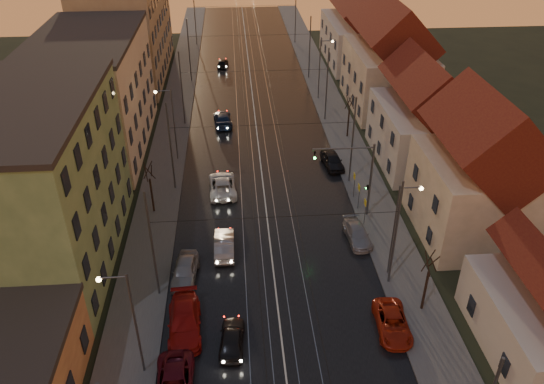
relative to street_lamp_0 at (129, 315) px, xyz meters
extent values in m
cube|color=black|center=(9.10, 38.00, -4.87)|extent=(16.00, 120.00, 0.04)
cube|color=#4C4C4C|center=(-0.90, 38.00, -4.81)|extent=(4.00, 120.00, 0.15)
cube|color=#4C4C4C|center=(19.10, 38.00, -4.81)|extent=(4.00, 120.00, 0.15)
cube|color=gray|center=(6.90, 38.00, -4.83)|extent=(0.06, 120.00, 0.03)
cube|color=gray|center=(8.33, 38.00, -4.83)|extent=(0.06, 120.00, 0.03)
cube|color=gray|center=(9.87, 38.00, -4.83)|extent=(0.06, 120.00, 0.03)
cube|color=gray|center=(11.30, 38.00, -4.83)|extent=(0.06, 120.00, 0.03)
cube|color=#5E8252|center=(-8.40, 12.00, 1.61)|extent=(10.00, 18.00, 13.00)
cube|color=beige|center=(-8.40, 32.00, 1.11)|extent=(10.00, 20.00, 12.00)
cube|color=#91795E|center=(-8.40, 56.00, 2.11)|extent=(10.00, 24.00, 14.00)
cube|color=#BCAE91|center=(26.10, 13.00, -1.39)|extent=(8.50, 10.00, 7.00)
pyramid|color=#501412|center=(26.10, 13.00, 4.01)|extent=(8.67, 10.20, 3.80)
cube|color=beige|center=(26.10, 26.00, -1.89)|extent=(9.00, 12.00, 6.00)
pyramid|color=#501412|center=(26.10, 26.00, 2.71)|extent=(9.18, 12.24, 3.20)
cube|color=#BCAE91|center=(26.10, 41.00, -1.14)|extent=(9.00, 14.00, 7.50)
pyramid|color=#501412|center=(26.10, 41.00, 4.61)|extent=(9.18, 14.28, 4.00)
cube|color=beige|center=(26.10, 59.00, -1.64)|extent=(9.00, 16.00, 6.50)
pyramid|color=#501412|center=(26.10, 59.00, 3.36)|extent=(9.18, 16.32, 3.50)
cylinder|color=#595B60|center=(0.50, 7.00, -0.39)|extent=(0.16, 0.16, 9.00)
cylinder|color=#595B60|center=(17.70, 7.00, -0.39)|extent=(0.16, 0.16, 9.00)
cylinder|color=#595B60|center=(0.50, 22.00, -0.39)|extent=(0.16, 0.16, 9.00)
cylinder|color=#595B60|center=(17.70, 22.00, -0.39)|extent=(0.16, 0.16, 9.00)
cylinder|color=#595B60|center=(0.50, 37.00, -0.39)|extent=(0.16, 0.16, 9.00)
cylinder|color=#595B60|center=(17.70, 37.00, -0.39)|extent=(0.16, 0.16, 9.00)
cylinder|color=#595B60|center=(0.50, 52.00, -0.39)|extent=(0.16, 0.16, 9.00)
cylinder|color=#595B60|center=(17.70, 52.00, -0.39)|extent=(0.16, 0.16, 9.00)
cylinder|color=#595B60|center=(0.50, 70.00, -0.39)|extent=(0.16, 0.16, 9.00)
cylinder|color=#595B60|center=(17.70, 70.00, -0.39)|extent=(0.16, 0.16, 9.00)
cylinder|color=#595B60|center=(0.30, 0.00, -0.89)|extent=(0.14, 0.14, 8.00)
cylinder|color=#595B60|center=(-0.50, 0.00, 2.91)|extent=(1.60, 0.10, 0.10)
sphere|color=#FFD88C|center=(-1.22, 0.00, 2.81)|extent=(0.32, 0.32, 0.32)
cylinder|color=#595B60|center=(17.90, 8.00, -0.89)|extent=(0.14, 0.14, 8.00)
cylinder|color=#595B60|center=(18.70, 8.00, 2.91)|extent=(1.60, 0.10, 0.10)
sphere|color=#FFD88C|center=(19.42, 8.00, 2.81)|extent=(0.32, 0.32, 0.32)
cylinder|color=#595B60|center=(0.30, 28.00, -0.89)|extent=(0.14, 0.14, 8.00)
cylinder|color=#595B60|center=(-0.50, 28.00, 2.91)|extent=(1.60, 0.10, 0.10)
sphere|color=#FFD88C|center=(-1.22, 28.00, 2.81)|extent=(0.32, 0.32, 0.32)
cylinder|color=#595B60|center=(17.90, 44.00, -0.89)|extent=(0.14, 0.14, 8.00)
cylinder|color=#595B60|center=(18.70, 44.00, 2.91)|extent=(1.60, 0.10, 0.10)
sphere|color=#FFD88C|center=(19.42, 44.00, 2.81)|extent=(0.32, 0.32, 0.32)
cylinder|color=#595B60|center=(18.10, 16.00, -1.29)|extent=(0.20, 0.20, 7.20)
cylinder|color=#595B60|center=(15.50, 16.00, 2.01)|extent=(5.20, 0.14, 0.14)
imported|color=black|center=(13.10, 16.00, 1.41)|extent=(0.15, 0.18, 0.90)
sphere|color=#19FF3F|center=(13.10, 15.88, 1.26)|extent=(0.20, 0.20, 0.20)
cylinder|color=black|center=(-1.10, 18.00, -3.14)|extent=(0.18, 0.18, 3.50)
cylinder|color=black|center=(-0.86, 18.09, -0.59)|extent=(0.37, 0.92, 1.61)
cylinder|color=black|center=(-1.18, 18.23, -0.59)|extent=(0.91, 0.40, 1.61)
cylinder|color=black|center=(-1.33, 17.91, -0.59)|extent=(0.37, 0.92, 1.61)
cylinder|color=black|center=(-0.97, 17.78, -0.59)|extent=(0.84, 0.54, 1.62)
cylinder|color=black|center=(19.30, 4.00, -3.14)|extent=(0.18, 0.18, 3.50)
cylinder|color=black|center=(19.54, 4.09, -0.59)|extent=(0.37, 0.92, 1.61)
cylinder|color=black|center=(19.22, 4.23, -0.59)|extent=(0.91, 0.40, 1.61)
cylinder|color=black|center=(19.07, 3.91, -0.59)|extent=(0.37, 0.92, 1.61)
cylinder|color=black|center=(19.43, 3.78, -0.59)|extent=(0.84, 0.54, 1.62)
cylinder|color=black|center=(19.50, 32.00, -3.14)|extent=(0.18, 0.18, 3.50)
cylinder|color=black|center=(19.74, 32.09, -0.59)|extent=(0.37, 0.92, 1.61)
cylinder|color=black|center=(19.42, 32.23, -0.59)|extent=(0.91, 0.40, 1.61)
cylinder|color=black|center=(19.27, 31.91, -0.59)|extent=(0.37, 0.92, 1.61)
cylinder|color=black|center=(19.63, 31.78, -0.59)|extent=(0.84, 0.54, 1.62)
imported|color=black|center=(5.81, 1.71, -4.22)|extent=(1.90, 4.03, 1.33)
imported|color=gray|center=(5.31, 11.71, -4.14)|extent=(1.57, 4.50, 1.48)
imported|color=silver|center=(5.13, 21.11, -4.13)|extent=(2.78, 5.55, 1.51)
imported|color=#152441|center=(5.11, 36.61, -4.14)|extent=(2.48, 5.26, 1.48)
imported|color=black|center=(5.02, 57.99, -4.26)|extent=(1.88, 3.80, 1.25)
imported|color=#4F0D18|center=(2.36, -1.64, -4.20)|extent=(2.44, 4.99, 1.36)
imported|color=#9C120F|center=(2.64, 3.36, -4.10)|extent=(2.51, 5.51, 1.56)
imported|color=gray|center=(2.32, 8.72, -4.13)|extent=(2.20, 4.59, 1.51)
imported|color=#A62310|center=(16.67, 2.30, -4.25)|extent=(2.35, 4.67, 1.27)
imported|color=#9B9AA0|center=(16.45, 12.45, -4.26)|extent=(2.08, 4.41, 1.24)
imported|color=black|center=(16.54, 25.22, -4.14)|extent=(2.27, 4.55, 1.49)
camera|label=1|loc=(6.58, -22.75, 22.23)|focal=35.00mm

